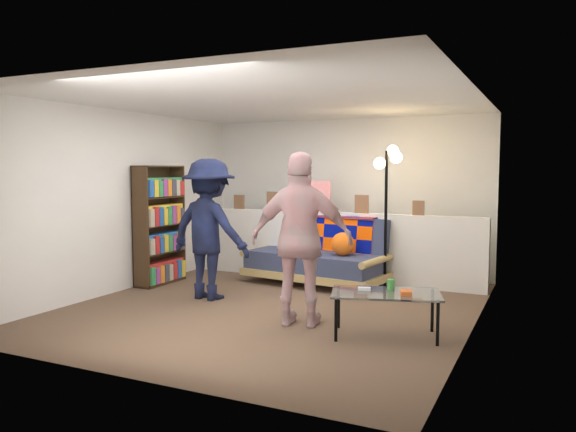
# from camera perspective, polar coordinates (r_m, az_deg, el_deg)

# --- Properties ---
(ground) EXTENTS (5.00, 5.00, 0.00)m
(ground) POSITION_cam_1_polar(r_m,az_deg,el_deg) (6.72, -1.48, -9.23)
(ground) COLOR brown
(ground) RESTS_ON ground
(room_shell) EXTENTS (4.60, 5.05, 2.45)m
(room_shell) POSITION_cam_1_polar(r_m,az_deg,el_deg) (6.94, 0.25, 5.16)
(room_shell) COLOR silver
(room_shell) RESTS_ON ground
(half_wall_ledge) EXTENTS (4.45, 0.15, 1.00)m
(half_wall_ledge) POSITION_cam_1_polar(r_m,az_deg,el_deg) (8.24, 4.18, -3.06)
(half_wall_ledge) COLOR silver
(half_wall_ledge) RESTS_ON ground
(ledge_decor) EXTENTS (2.97, 0.02, 0.45)m
(ledge_decor) POSITION_cam_1_polar(r_m,az_deg,el_deg) (8.24, 2.69, 1.67)
(ledge_decor) COLOR brown
(ledge_decor) RESTS_ON half_wall_ledge
(futon_sofa) EXTENTS (2.09, 1.20, 0.85)m
(futon_sofa) POSITION_cam_1_polar(r_m,az_deg,el_deg) (7.96, 3.09, -4.09)
(futon_sofa) COLOR tan
(futon_sofa) RESTS_ON ground
(bookshelf) EXTENTS (0.28, 0.84, 1.67)m
(bookshelf) POSITION_cam_1_polar(r_m,az_deg,el_deg) (8.14, -12.92, -1.28)
(bookshelf) COLOR black
(bookshelf) RESTS_ON ground
(coffee_table) EXTENTS (1.16, 0.85, 0.54)m
(coffee_table) POSITION_cam_1_polar(r_m,az_deg,el_deg) (5.58, 9.98, -7.93)
(coffee_table) COLOR black
(coffee_table) RESTS_ON ground
(floor_lamp) EXTENTS (0.42, 0.36, 1.94)m
(floor_lamp) POSITION_cam_1_polar(r_m,az_deg,el_deg) (7.63, 10.13, 2.86)
(floor_lamp) COLOR black
(floor_lamp) RESTS_ON ground
(person_left) EXTENTS (1.19, 0.76, 1.75)m
(person_left) POSITION_cam_1_polar(r_m,az_deg,el_deg) (7.07, -8.02, -1.33)
(person_left) COLOR black
(person_left) RESTS_ON ground
(person_right) EXTENTS (1.13, 0.66, 1.81)m
(person_right) POSITION_cam_1_polar(r_m,az_deg,el_deg) (5.79, 1.38, -2.38)
(person_right) COLOR pink
(person_right) RESTS_ON ground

